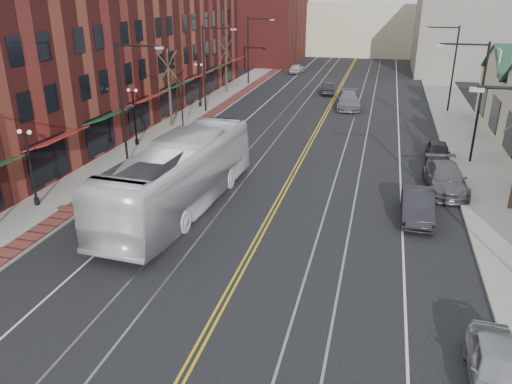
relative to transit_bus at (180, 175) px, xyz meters
The scene contains 28 objects.
ground 11.20m from the transit_bus, 63.15° to the right, with size 160.00×160.00×0.00m, color black.
sidewalk_left 12.49m from the transit_bus, 124.64° to the left, with size 4.00×120.00×0.15m, color gray.
sidewalk_right 19.88m from the transit_bus, 30.89° to the left, with size 4.00×120.00×0.15m, color gray.
building_left 22.44m from the transit_bus, 129.25° to the left, with size 10.00×50.00×11.00m, color maroon.
backdrop_left 61.37m from the transit_bus, 100.38° to the left, with size 14.00×18.00×14.00m, color maroon.
backdrop_mid 75.37m from the transit_bus, 86.21° to the left, with size 22.00×14.00×9.00m, color beige.
backdrop_right 58.78m from the transit_bus, 70.09° to the left, with size 12.00×16.00×11.00m, color slate.
streetlight_l_1 9.18m from the transit_bus, 134.55° to the left, with size 3.33×0.25×8.00m.
streetlight_l_2 23.18m from the transit_bus, 105.31° to the left, with size 3.33×0.25×8.00m.
streetlight_l_3 38.76m from the transit_bus, 99.03° to the left, with size 3.33×0.25×8.00m.
streetlight_r_1 20.36m from the transit_bus, 37.18° to the left, with size 3.33×0.25×8.00m.
streetlight_r_2 32.55m from the transit_bus, 60.35° to the left, with size 3.33×0.25×8.00m.
lamppost_l_1 8.04m from the transit_bus, 166.75° to the right, with size 0.84×0.28×4.27m.
lamppost_l_2 12.82m from the transit_bus, 127.58° to the left, with size 0.84×0.28×4.27m.
lamppost_l_3 25.39m from the transit_bus, 107.93° to the left, with size 0.84×0.28×4.27m.
tree_left_near 17.89m from the transit_bus, 114.95° to the left, with size 1.78×1.37×6.48m.
tree_left_far 33.05m from the transit_bus, 103.16° to the left, with size 1.66×1.28×6.02m.
manhole_far 6.72m from the transit_bus, 163.51° to the right, with size 0.60×0.60×0.02m, color #592D19.
traffic_signal 15.24m from the transit_bus, 111.64° to the left, with size 0.18×0.15×3.80m.
transit_bus is the anchor object (origin of this frame).
parked_suv 3.35m from the transit_bus, 163.14° to the right, with size 2.60×5.63×1.57m, color silver.
parked_car_a 17.56m from the transit_bus, 35.38° to the right, with size 1.62×4.02×1.37m, color #A0A1A7.
parked_car_b 12.67m from the transit_bus, ahead, with size 1.58×4.52×1.49m, color black.
parked_car_c 15.69m from the transit_bus, 24.10° to the left, with size 2.18×5.36×1.55m, color #5B5960.
parked_car_d 18.73m from the transit_bus, 40.15° to the left, with size 1.60×3.97×1.35m, color black.
distant_car_left 34.76m from the transit_bus, 83.42° to the left, with size 1.39×3.99×1.31m, color black.
distant_car_right 28.45m from the transit_bus, 76.03° to the left, with size 2.29×5.64×1.64m, color slate.
distant_car_far 49.10m from the transit_bus, 92.57° to the left, with size 1.61×4.00×1.36m, color silver.
Camera 1 is at (5.23, -13.55, 11.21)m, focal length 35.00 mm.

